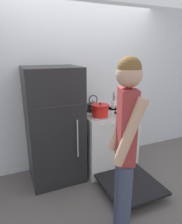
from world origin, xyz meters
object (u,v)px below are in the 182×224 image
object	(u,v)px
person	(125,146)
tea_kettle	(93,106)
utensil_jar	(113,104)
refrigerator	(54,126)
dutch_oven_pot	(100,110)
stove_range	(107,141)

from	to	relation	value
person	tea_kettle	bearing A→B (deg)	8.15
tea_kettle	utensil_jar	xyz separation A→B (m)	(0.36, 0.01, -0.01)
refrigerator	tea_kettle	xyz separation A→B (m)	(0.66, 0.12, 0.19)
dutch_oven_pot	person	xyz separation A→B (m)	(-0.30, -1.12, 0.01)
refrigerator	person	size ratio (longest dim) A/B	0.91
refrigerator	dutch_oven_pot	distance (m)	0.69
utensil_jar	person	bearing A→B (deg)	-115.59
refrigerator	stove_range	xyz separation A→B (m)	(0.82, -0.06, -0.36)
dutch_oven_pot	refrigerator	bearing A→B (deg)	165.99
stove_range	tea_kettle	world-z (taller)	tea_kettle
stove_range	utensil_jar	world-z (taller)	utensil_jar
stove_range	tea_kettle	distance (m)	0.59
tea_kettle	utensil_jar	bearing A→B (deg)	0.98
tea_kettle	utensil_jar	world-z (taller)	utensil_jar
tea_kettle	utensil_jar	size ratio (longest dim) A/B	0.90
utensil_jar	dutch_oven_pot	bearing A→B (deg)	-142.83
refrigerator	stove_range	size ratio (longest dim) A/B	1.13
stove_range	refrigerator	bearing A→B (deg)	175.88
refrigerator	dutch_oven_pot	xyz separation A→B (m)	(0.64, -0.16, 0.20)
refrigerator	dutch_oven_pot	world-z (taller)	refrigerator
person	refrigerator	bearing A→B (deg)	35.75
refrigerator	tea_kettle	distance (m)	0.69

